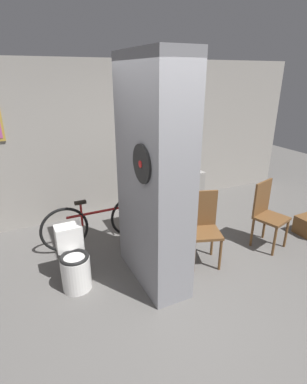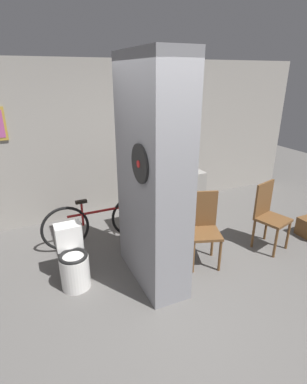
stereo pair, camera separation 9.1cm
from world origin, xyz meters
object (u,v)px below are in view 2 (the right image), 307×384
(chair_near_pillar, at_px, (203,225))
(bicycle, at_px, (101,221))
(bottle_tall, at_px, (164,170))
(chair_by_doorway, at_px, (269,213))
(toilet, at_px, (73,261))

(chair_near_pillar, distance_m, bicycle, 1.52)
(bicycle, height_order, bottle_tall, bottle_tall)
(bicycle, bearing_deg, chair_by_doorway, -27.07)
(chair_near_pillar, xyz_separation_m, chair_by_doorway, (1.05, -0.07, 0.00))
(chair_by_doorway, height_order, bottle_tall, bottle_tall)
(chair_by_doorway, xyz_separation_m, bottle_tall, (-1.17, 1.01, 0.50))
(chair_near_pillar, xyz_separation_m, bicycle, (-1.10, 1.03, -0.18))
(toilet, height_order, bicycle, bicycle)
(toilet, relative_size, chair_by_doorway, 0.74)
(toilet, height_order, chair_near_pillar, chair_near_pillar)
(chair_near_pillar, relative_size, bottle_tall, 3.51)
(bicycle, xyz_separation_m, bottle_tall, (0.99, -0.09, 0.68))
(toilet, height_order, chair_by_doorway, chair_by_doorway)
(bottle_tall, bearing_deg, toilet, -154.99)
(chair_near_pillar, height_order, bottle_tall, bottle_tall)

